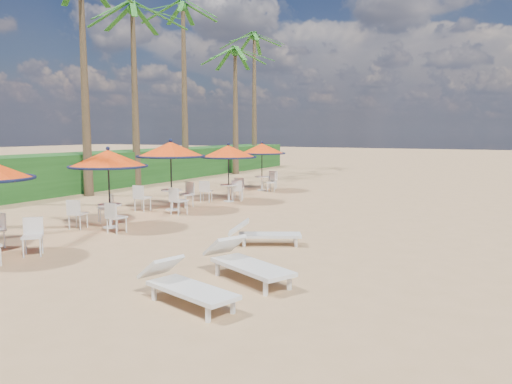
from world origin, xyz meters
TOP-DOWN VIEW (x-y plane):
  - ground at (0.00, 0.00)m, footprint 160.00×160.00m
  - scrub_hedge at (-13.50, 11.00)m, footprint 3.00×40.00m
  - station_1 at (-5.02, 3.70)m, footprint 2.33×2.33m
  - station_2 at (-5.39, 7.26)m, footprint 2.50×2.50m
  - station_3 at (-4.74, 10.24)m, footprint 2.31×2.34m
  - station_4 at (-5.22, 14.35)m, footprint 2.30×2.41m
  - lounger_near at (0.90, -0.71)m, footprint 2.11×1.19m
  - lounger_mid at (1.15, 0.95)m, footprint 2.26×1.55m
  - lounger_far at (0.10, 3.76)m, footprint 1.90×1.34m
  - palm_4 at (-12.05, 13.09)m, footprint 5.00×5.00m
  - palm_5 at (-12.48, 18.08)m, footprint 5.00×5.00m
  - palm_6 at (-11.25, 22.17)m, footprint 5.00×5.00m
  - palm_7 at (-12.59, 27.45)m, footprint 5.00×5.00m

SIDE VIEW (x-z plane):
  - ground at x=0.00m, z-range 0.00..0.00m
  - lounger_far at x=0.10m, z-range -0.02..0.64m
  - lounger_near at x=0.90m, z-range -0.02..0.70m
  - lounger_mid at x=1.15m, z-range -0.03..0.76m
  - scrub_hedge at x=-13.50m, z-range 0.00..1.80m
  - station_3 at x=-4.74m, z-range 0.56..2.97m
  - station_1 at x=-5.02m, z-range 0.56..2.99m
  - station_4 at x=-5.22m, z-range 0.63..3.03m
  - station_2 at x=-5.39m, z-range 0.60..3.21m
  - palm_6 at x=-11.25m, z-range 3.45..11.84m
  - palm_4 at x=-12.05m, z-range 3.85..13.17m
  - palm_7 at x=-12.59m, z-range 4.30..14.66m
  - palm_5 at x=-12.48m, z-range 4.40..14.97m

